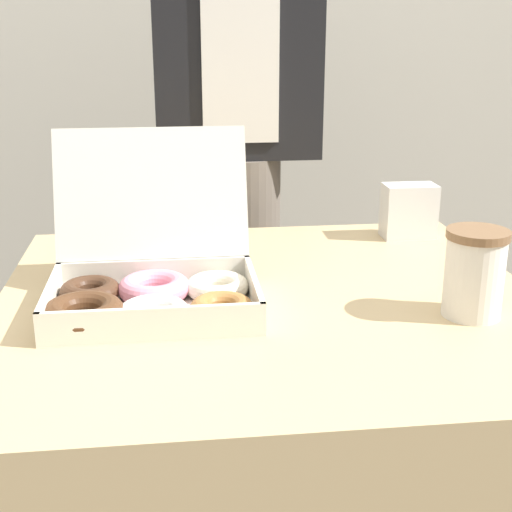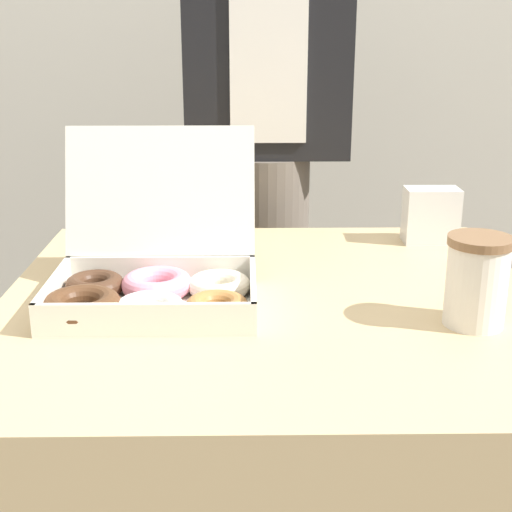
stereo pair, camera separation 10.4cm
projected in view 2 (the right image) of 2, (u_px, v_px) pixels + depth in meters
name	position (u px, v px, depth m)	size (l,w,h in m)	color
table	(270.00, 491.00, 1.21)	(0.83, 0.77, 0.71)	tan
donut_box	(150.00, 282.00, 1.06)	(0.32, 0.29, 0.25)	silver
coffee_cup	(477.00, 281.00, 0.98)	(0.09, 0.09, 0.13)	silver
napkin_holder	(431.00, 215.00, 1.36)	(0.10, 0.06, 0.11)	silver
person_customer	(267.00, 111.00, 1.62)	(0.37, 0.23, 1.60)	#665B51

